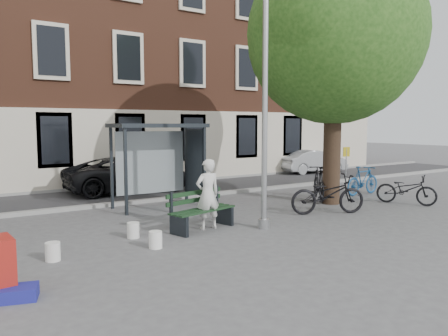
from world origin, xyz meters
TOP-DOWN VIEW (x-y plane):
  - ground at (0.00, 0.00)m, footprint 90.00×90.00m
  - road at (0.00, 7.00)m, footprint 40.00×4.00m
  - curb_near at (0.00, 5.00)m, footprint 40.00×0.25m
  - curb_far at (0.00, 9.00)m, footprint 40.00×0.25m
  - building_row at (0.00, 13.00)m, footprint 30.00×8.00m
  - lamppost at (0.00, 0.00)m, footprint 0.28×0.35m
  - tree_right at (4.01, 1.38)m, footprint 5.76×5.60m
  - bus_shelter at (-0.61, 4.11)m, footprint 2.85×1.45m
  - painter at (-1.19, 0.74)m, footprint 0.66×0.45m
  - bench at (-1.36, 0.79)m, footprint 1.92×1.02m
  - bike_a at (2.66, 0.38)m, footprint 2.32×1.59m
  - bike_b at (6.33, 2.11)m, footprint 1.81×0.60m
  - bike_c at (5.95, 0.06)m, footprint 1.35×1.98m
  - bike_d at (4.14, 2.19)m, footprint 1.62×1.92m
  - car_dark at (-0.59, 7.59)m, footprint 4.90×2.30m
  - car_silver at (10.05, 8.40)m, footprint 3.87×1.77m
  - blue_crate at (-5.85, -1.50)m, footprint 0.64×0.54m
  - bucket_a at (-5.00, 0.16)m, footprint 0.31×0.31m
  - bucket_b at (-3.00, -0.12)m, footprint 0.32×0.32m
  - bucket_c at (-3.08, 0.92)m, footprint 0.37×0.37m
  - notice_sign at (7.00, 3.50)m, footprint 0.28×0.12m

SIDE VIEW (x-z plane):
  - ground at x=0.00m, z-range 0.00..0.00m
  - road at x=0.00m, z-range 0.00..0.01m
  - curb_near at x=0.00m, z-range 0.00..0.12m
  - curb_far at x=0.00m, z-range 0.00..0.12m
  - blue_crate at x=-5.85m, z-range 0.00..0.20m
  - bucket_a at x=-5.00m, z-range 0.00..0.36m
  - bucket_b at x=-3.00m, z-range 0.00..0.36m
  - bucket_c at x=-3.08m, z-range 0.00..0.36m
  - bench at x=-1.36m, z-range -0.04..0.91m
  - bike_c at x=5.95m, z-range 0.00..0.98m
  - bike_b at x=6.33m, z-range 0.00..1.07m
  - bike_a at x=2.66m, z-range 0.00..1.16m
  - bike_d at x=4.14m, z-range 0.00..1.19m
  - car_silver at x=10.05m, z-range 0.00..1.23m
  - car_dark at x=-0.59m, z-range 0.00..1.35m
  - painter at x=-1.19m, z-range 0.00..1.75m
  - notice_sign at x=7.00m, z-range 0.34..2.02m
  - bus_shelter at x=-0.61m, z-range 0.61..3.23m
  - lamppost at x=0.00m, z-range -0.27..5.84m
  - tree_right at x=4.01m, z-range 1.52..9.72m
  - building_row at x=0.00m, z-range 0.00..14.00m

